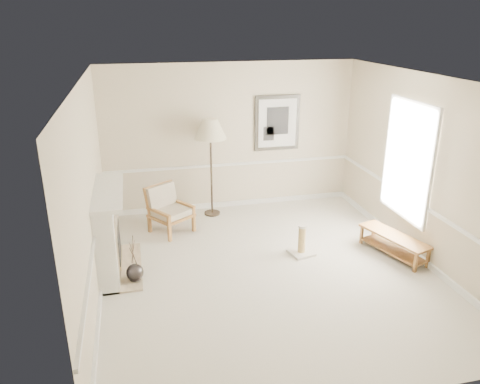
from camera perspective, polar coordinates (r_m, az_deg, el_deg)
name	(u,v)px	position (r m, az deg, el deg)	size (l,w,h in m)	color
ground	(268,271)	(7.34, 3.40, -9.56)	(5.50, 5.50, 0.00)	silver
room	(278,152)	(6.72, 4.68, 4.83)	(5.04, 5.54, 2.92)	beige
fireplace	(108,232)	(7.36, -15.74, -4.67)	(0.64, 1.64, 1.31)	white
floor_vase	(135,273)	(7.17, -12.69, -9.59)	(0.26, 0.26, 0.76)	black
armchair	(167,207)	(8.56, -8.85, -1.82)	(0.91, 0.92, 0.85)	olive
floor_lamp	(210,132)	(8.83, -3.63, 7.37)	(0.70, 0.70, 1.92)	black
bench	(394,242)	(8.08, 18.23, -5.77)	(0.74, 1.30, 0.36)	olive
scratching_post	(301,245)	(7.80, 7.51, -6.44)	(0.44, 0.44, 0.52)	white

